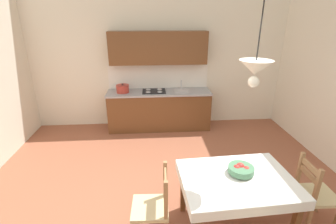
# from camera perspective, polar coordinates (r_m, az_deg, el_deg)

# --- Properties ---
(ground_plane) EXTENTS (6.39, 6.44, 0.10)m
(ground_plane) POSITION_cam_1_polar(r_m,az_deg,el_deg) (3.74, 0.22, -21.36)
(ground_plane) COLOR #99563D
(wall_back) EXTENTS (6.39, 0.12, 4.05)m
(wall_back) POSITION_cam_1_polar(r_m,az_deg,el_deg) (5.74, -2.17, 16.73)
(wall_back) COLOR silver
(wall_back) RESTS_ON ground_plane
(kitchen_cabinetry) EXTENTS (2.35, 0.63, 2.20)m
(kitchen_cabinetry) POSITION_cam_1_polar(r_m,az_deg,el_deg) (5.63, -2.17, 4.51)
(kitchen_cabinetry) COLOR brown
(kitchen_cabinetry) RESTS_ON ground_plane
(dining_table) EXTENTS (1.35, 1.02, 0.75)m
(dining_table) POSITION_cam_1_polar(r_m,az_deg,el_deg) (3.11, 15.59, -16.47)
(dining_table) COLOR brown
(dining_table) RESTS_ON ground_plane
(dining_chair_window_side) EXTENTS (0.43, 0.43, 0.93)m
(dining_chair_window_side) POSITION_cam_1_polar(r_m,az_deg,el_deg) (3.67, 30.98, -16.09)
(dining_chair_window_side) COLOR #D1BC89
(dining_chair_window_side) RESTS_ON ground_plane
(dining_chair_tv_side) EXTENTS (0.44, 0.44, 0.93)m
(dining_chair_tv_side) POSITION_cam_1_polar(r_m,az_deg,el_deg) (3.03, -3.36, -21.19)
(dining_chair_tv_side) COLOR #D1BC89
(dining_chair_tv_side) RESTS_ON ground_plane
(fruit_bowl) EXTENTS (0.30, 0.30, 0.12)m
(fruit_bowl) POSITION_cam_1_polar(r_m,az_deg,el_deg) (3.08, 16.62, -12.67)
(fruit_bowl) COLOR #4C7F5B
(fruit_bowl) RESTS_ON dining_table
(pendant_lamp) EXTENTS (0.32, 0.32, 0.80)m
(pendant_lamp) POSITION_cam_1_polar(r_m,az_deg,el_deg) (2.50, 19.67, 9.49)
(pendant_lamp) COLOR black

